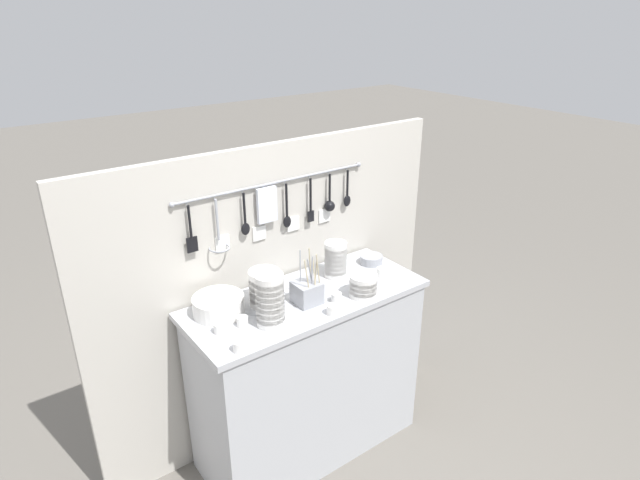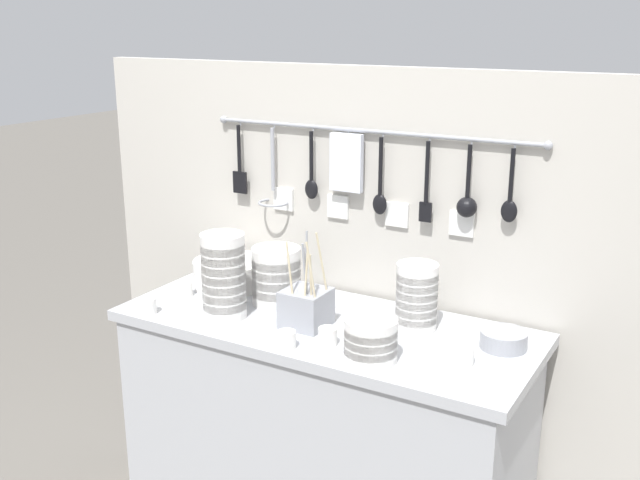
# 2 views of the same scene
# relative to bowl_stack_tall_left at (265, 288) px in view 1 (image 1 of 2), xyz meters

# --- Properties ---
(ground_plane) EXTENTS (20.00, 20.00, 0.00)m
(ground_plane) POSITION_rel_bowl_stack_tall_left_xyz_m (0.19, -0.05, -1.01)
(ground_plane) COLOR #666059
(counter) EXTENTS (1.17, 0.48, 0.92)m
(counter) POSITION_rel_bowl_stack_tall_left_xyz_m (0.19, -0.05, -0.54)
(counter) COLOR #ADAFB5
(counter) RESTS_ON ground
(back_wall) EXTENTS (1.97, 0.11, 1.60)m
(back_wall) POSITION_rel_bowl_stack_tall_left_xyz_m (0.19, 0.22, -0.20)
(back_wall) COLOR #BCB7AD
(back_wall) RESTS_ON ground
(bowl_stack_tall_left) EXTENTS (0.14, 0.14, 0.17)m
(bowl_stack_tall_left) POSITION_rel_bowl_stack_tall_left_xyz_m (0.00, 0.00, 0.00)
(bowl_stack_tall_left) COLOR white
(bowl_stack_tall_left) RESTS_ON counter
(bowl_stack_short_front) EXTENTS (0.11, 0.11, 0.19)m
(bowl_stack_short_front) POSITION_rel_bowl_stack_tall_left_xyz_m (0.43, 0.03, 0.01)
(bowl_stack_short_front) COLOR white
(bowl_stack_short_front) RESTS_ON counter
(bowl_stack_wide_centre) EXTENTS (0.12, 0.12, 0.24)m
(bowl_stack_wide_centre) POSITION_rel_bowl_stack_tall_left_xyz_m (-0.07, -0.16, 0.04)
(bowl_stack_wide_centre) COLOR white
(bowl_stack_wide_centre) RESTS_ON counter
(bowl_stack_nested_right) EXTENTS (0.13, 0.13, 0.11)m
(bowl_stack_nested_right) POSITION_rel_bowl_stack_tall_left_xyz_m (0.41, -0.21, -0.03)
(bowl_stack_nested_right) COLOR white
(bowl_stack_nested_right) RESTS_ON counter
(plate_stack) EXTENTS (0.23, 0.23, 0.08)m
(plate_stack) POSITION_rel_bowl_stack_tall_left_xyz_m (-0.21, 0.05, -0.04)
(plate_stack) COLOR white
(plate_stack) RESTS_ON counter
(steel_mixing_bowl) EXTENTS (0.12, 0.12, 0.04)m
(steel_mixing_bowl) POSITION_rel_bowl_stack_tall_left_xyz_m (0.67, 0.03, -0.06)
(steel_mixing_bowl) COLOR #93969E
(steel_mixing_bowl) RESTS_ON counter
(cutlery_caddy) EXTENTS (0.12, 0.12, 0.27)m
(cutlery_caddy) POSITION_rel_bowl_stack_tall_left_xyz_m (0.16, -0.10, -0.03)
(cutlery_caddy) COLOR #93969E
(cutlery_caddy) RESTS_ON counter
(cup_edge_far) EXTENTS (0.05, 0.05, 0.05)m
(cup_edge_far) POSITION_rel_bowl_stack_tall_left_xyz_m (-0.27, -0.25, -0.06)
(cup_edge_far) COLOR white
(cup_edge_far) RESTS_ON counter
(cup_mid_row) EXTENTS (0.05, 0.05, 0.05)m
(cup_mid_row) POSITION_rel_bowl_stack_tall_left_xyz_m (-0.28, -0.09, -0.06)
(cup_mid_row) COLOR white
(cup_mid_row) RESTS_ON counter
(cup_by_caddy) EXTENTS (0.05, 0.05, 0.05)m
(cup_by_caddy) POSITION_rel_bowl_stack_tall_left_xyz_m (0.19, -0.25, -0.06)
(cup_by_caddy) COLOR white
(cup_by_caddy) RESTS_ON counter
(cup_edge_near) EXTENTS (0.05, 0.05, 0.05)m
(cup_edge_near) POSITION_rel_bowl_stack_tall_left_xyz_m (0.28, -0.18, -0.06)
(cup_edge_near) COLOR white
(cup_edge_near) RESTS_ON counter
(cup_front_left) EXTENTS (0.05, 0.05, 0.05)m
(cup_front_left) POSITION_rel_bowl_stack_tall_left_xyz_m (-0.17, -0.10, -0.06)
(cup_front_left) COLOR white
(cup_front_left) RESTS_ON counter
(cup_front_right) EXTENTS (0.05, 0.05, 0.05)m
(cup_front_right) POSITION_rel_bowl_stack_tall_left_xyz_m (0.62, -0.11, -0.06)
(cup_front_right) COLOR white
(cup_front_right) RESTS_ON counter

